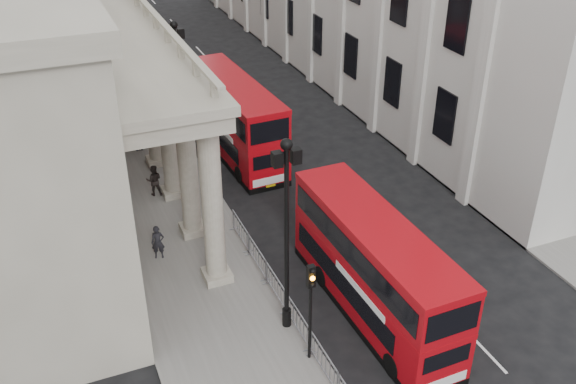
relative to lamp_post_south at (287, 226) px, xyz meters
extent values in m
cube|color=slate|center=(-2.40, 26.00, -4.85)|extent=(6.00, 140.00, 0.12)
cube|color=slate|center=(14.10, 26.00, -4.85)|extent=(3.00, 140.00, 0.12)
cube|color=slate|center=(0.55, 26.00, -4.84)|extent=(0.20, 140.00, 0.14)
cylinder|color=black|center=(0.00, 0.00, -4.39)|extent=(0.36, 0.36, 0.80)
cylinder|color=black|center=(0.00, 0.00, -0.79)|extent=(0.18, 0.18, 8.00)
sphere|color=black|center=(0.00, 0.00, 3.31)|extent=(0.44, 0.44, 0.44)
cube|color=black|center=(0.35, 0.00, 2.81)|extent=(0.35, 0.35, 0.55)
cube|color=black|center=(-0.35, 0.00, 2.81)|extent=(0.35, 0.35, 0.55)
cylinder|color=black|center=(0.00, 16.00, -4.39)|extent=(0.36, 0.36, 0.80)
cylinder|color=black|center=(0.00, 16.00, -0.79)|extent=(0.18, 0.18, 8.00)
sphere|color=black|center=(0.00, 16.00, 3.31)|extent=(0.44, 0.44, 0.44)
cube|color=black|center=(0.35, 16.00, 2.81)|extent=(0.35, 0.35, 0.55)
cube|color=black|center=(-0.35, 16.00, 2.81)|extent=(0.35, 0.35, 0.55)
cylinder|color=black|center=(0.00, 32.00, -4.39)|extent=(0.36, 0.36, 0.80)
cylinder|color=black|center=(0.00, 32.00, -0.79)|extent=(0.18, 0.18, 8.00)
cylinder|color=black|center=(0.10, -2.00, -3.09)|extent=(0.12, 0.12, 3.40)
cube|color=black|center=(0.10, -2.00, -0.94)|extent=(0.28, 0.22, 0.90)
sphere|color=black|center=(0.10, -2.13, -0.64)|extent=(0.18, 0.18, 0.18)
sphere|color=orange|center=(0.10, -2.13, -0.94)|extent=(0.18, 0.18, 0.18)
sphere|color=black|center=(0.10, -2.13, -1.24)|extent=(0.18, 0.18, 0.18)
cube|color=gray|center=(0.25, -2.95, -4.24)|extent=(0.50, 2.30, 1.10)
cube|color=gray|center=(0.25, -0.60, -4.24)|extent=(0.50, 2.30, 1.10)
cube|color=gray|center=(0.25, 1.75, -4.24)|extent=(0.50, 2.30, 1.10)
cube|color=gray|center=(0.25, 4.10, -4.24)|extent=(0.50, 2.30, 1.10)
cube|color=gray|center=(0.25, 6.45, -4.24)|extent=(0.50, 2.30, 1.10)
cube|color=#A9070F|center=(3.63, -0.40, -3.62)|extent=(2.59, 10.09, 1.91)
cube|color=#A9070F|center=(3.63, -0.40, -1.64)|extent=(2.59, 10.09, 1.67)
cube|color=#A9070F|center=(3.63, -0.40, -0.68)|extent=(2.63, 10.12, 0.24)
cube|color=black|center=(3.63, -0.40, -4.74)|extent=(2.61, 10.09, 0.33)
cube|color=black|center=(3.63, -0.40, -3.38)|extent=(2.61, 8.17, 0.96)
cube|color=black|center=(3.63, -0.40, -1.54)|extent=(2.63, 9.51, 1.05)
cube|color=white|center=(3.73, -5.41, -4.29)|extent=(2.01, 0.10, 0.43)
cylinder|color=black|center=(2.62, -3.91, -4.43)|extent=(0.32, 0.96, 0.96)
cylinder|color=black|center=(4.78, -3.87, -4.43)|extent=(0.32, 0.96, 0.96)
cylinder|color=black|center=(2.51, 1.92, -4.43)|extent=(0.32, 0.96, 0.96)
cylinder|color=black|center=(4.67, 1.97, -4.43)|extent=(0.32, 0.96, 0.96)
cube|color=#AD0710|center=(3.15, 15.85, -3.55)|extent=(3.03, 10.72, 2.02)
cube|color=#AD0710|center=(3.15, 15.85, -1.45)|extent=(3.03, 10.72, 1.77)
cube|color=#AD0710|center=(3.15, 15.85, -0.44)|extent=(3.08, 10.76, 0.25)
cube|color=black|center=(3.15, 15.85, -4.73)|extent=(3.05, 10.72, 0.35)
cube|color=black|center=(3.15, 15.85, -3.29)|extent=(3.00, 8.70, 1.01)
cube|color=black|center=(3.15, 15.85, -1.35)|extent=(3.07, 10.11, 1.11)
cube|color=white|center=(3.40, 10.57, -4.25)|extent=(2.12, 0.16, 0.45)
cube|color=yellow|center=(3.40, 10.56, -4.59)|extent=(0.56, 0.07, 0.13)
cylinder|color=black|center=(2.19, 12.11, -4.41)|extent=(0.37, 1.02, 1.01)
cylinder|color=black|center=(4.47, 12.22, -4.41)|extent=(0.37, 1.02, 1.01)
cylinder|color=black|center=(1.89, 18.27, -4.41)|extent=(0.37, 1.02, 1.01)
cylinder|color=black|center=(4.17, 18.38, -4.41)|extent=(0.37, 1.02, 1.01)
imported|color=black|center=(-3.72, 6.57, -3.96)|extent=(0.69, 0.54, 1.66)
imported|color=black|center=(-2.62, 12.41, -3.91)|extent=(0.99, 0.86, 1.76)
imported|color=black|center=(-2.36, 18.28, -3.98)|extent=(0.79, 0.51, 1.61)
camera|label=1|loc=(-7.53, -18.26, 12.91)|focal=40.00mm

